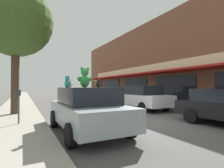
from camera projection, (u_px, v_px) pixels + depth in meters
The scene contains 14 objects.
ground_plane at pixel (141, 122), 7.56m from camera, with size 260.00×260.00×0.00m, color #514F4C.
sidewalk_near at pixel (12, 134), 5.36m from camera, with size 2.21×90.00×0.14m.
sidewalk_far at pixel (211, 113), 9.77m from camera, with size 2.21×90.00×0.14m.
storefront_row at pixel (190, 65), 18.36m from camera, with size 12.07×31.80×7.70m.
plush_art_car at pixel (87, 109), 5.87m from camera, with size 1.96×4.02×1.50m.
teddy_bear_giant at pixel (85, 78), 5.96m from camera, with size 0.51×0.32×0.70m.
teddy_bear_brown at pixel (66, 84), 6.22m from camera, with size 0.18×0.18×0.27m.
teddy_bear_teal at pixel (67, 82), 5.67m from camera, with size 0.22×0.29×0.39m.
teddy_bear_black at pixel (98, 83), 5.88m from camera, with size 0.22×0.14×0.29m.
teddy_bear_white at pixel (70, 83), 6.48m from camera, with size 0.25×0.18×0.33m.
teddy_bear_orange at pixel (96, 84), 6.37m from camera, with size 0.19×0.12×0.26m.
parked_car_far_center at pixel (140, 97), 11.96m from camera, with size 2.01×4.74×1.60m.
street_tree at pixel (16, 21), 9.05m from camera, with size 3.76×3.76×6.72m.
parking_meter at pixel (19, 102), 6.56m from camera, with size 0.14×0.10×1.27m.
Camera 1 is at (-4.56, -6.19, 1.53)m, focal length 28.00 mm.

